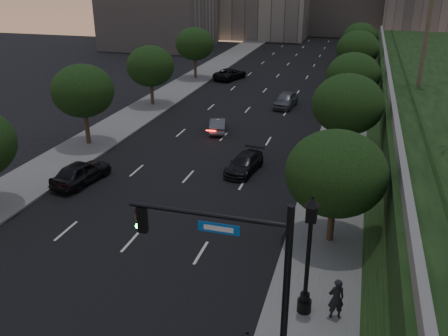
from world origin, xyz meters
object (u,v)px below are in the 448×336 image
(street_lamp, at_px, (308,261))
(sedan_far_right, at_px, (286,100))
(pedestrian_a, at_px, (336,299))
(pedestrian_b, at_px, (341,195))
(traffic_signal_mast, at_px, (253,290))
(sedan_far_left, at_px, (230,74))
(pedestrian_c, at_px, (351,169))
(sedan_near_left, at_px, (81,172))
(sedan_mid_left, at_px, (218,125))
(sedan_near_right, at_px, (244,163))

(street_lamp, bearing_deg, sedan_far_right, 100.62)
(pedestrian_a, distance_m, pedestrian_b, 10.17)
(traffic_signal_mast, bearing_deg, sedan_far_left, 106.32)
(pedestrian_b, bearing_deg, pedestrian_c, -77.57)
(sedan_far_left, relative_size, pedestrian_b, 3.19)
(sedan_near_left, bearing_deg, sedan_mid_left, -104.50)
(sedan_near_left, distance_m, sedan_near_right, 11.39)
(sedan_mid_left, height_order, sedan_far_left, sedan_far_left)
(sedan_far_left, height_order, sedan_near_right, sedan_far_left)
(traffic_signal_mast, xyz_separation_m, pedestrian_c, (2.77, 18.23, -2.65))
(sedan_mid_left, distance_m, sedan_near_right, 9.42)
(street_lamp, distance_m, pedestrian_c, 14.62)
(sedan_far_right, relative_size, pedestrian_b, 2.81)
(sedan_near_right, xyz_separation_m, pedestrian_b, (7.03, -4.12, 0.34))
(sedan_near_right, height_order, sedan_far_right, sedan_far_right)
(sedan_mid_left, distance_m, pedestrian_a, 25.51)
(traffic_signal_mast, xyz_separation_m, pedestrian_b, (2.32, 13.90, -2.69))
(traffic_signal_mast, relative_size, sedan_near_right, 1.58)
(sedan_mid_left, xyz_separation_m, pedestrian_c, (11.96, -8.06, 0.37))
(pedestrian_b, bearing_deg, sedan_near_left, 21.30)
(sedan_mid_left, bearing_deg, sedan_far_right, -128.13)
(sedan_near_right, distance_m, pedestrian_a, 16.09)
(street_lamp, bearing_deg, sedan_far_left, 109.29)
(sedan_near_right, distance_m, pedestrian_c, 7.49)
(sedan_mid_left, height_order, pedestrian_c, pedestrian_c)
(sedan_near_right, bearing_deg, pedestrian_c, 9.74)
(traffic_signal_mast, bearing_deg, sedan_far_right, 97.34)
(sedan_mid_left, bearing_deg, sedan_near_left, 52.90)
(street_lamp, distance_m, sedan_far_right, 33.10)
(traffic_signal_mast, height_order, sedan_mid_left, traffic_signal_mast)
(sedan_far_left, distance_m, sedan_far_right, 14.93)
(traffic_signal_mast, xyz_separation_m, pedestrian_a, (2.70, 3.73, -2.59))
(street_lamp, bearing_deg, sedan_mid_left, 115.23)
(sedan_far_right, bearing_deg, sedan_far_left, 134.75)
(sedan_near_left, distance_m, sedan_mid_left, 14.48)
(street_lamp, distance_m, pedestrian_b, 10.31)
(sedan_mid_left, height_order, sedan_far_right, sedan_far_right)
(traffic_signal_mast, bearing_deg, sedan_near_right, 104.66)
(sedan_far_left, height_order, pedestrian_c, pedestrian_c)
(sedan_far_right, bearing_deg, sedan_near_left, -107.88)
(street_lamp, distance_m, sedan_near_left, 18.89)
(sedan_mid_left, xyz_separation_m, pedestrian_b, (11.51, -12.40, 0.34))
(street_lamp, height_order, pedestrian_c, street_lamp)
(traffic_signal_mast, distance_m, sedan_mid_left, 28.02)
(sedan_near_left, bearing_deg, sedan_far_left, -82.60)
(sedan_near_left, distance_m, pedestrian_b, 17.29)
(sedan_far_right, bearing_deg, pedestrian_b, -66.66)
(sedan_far_left, bearing_deg, pedestrian_b, 133.59)
(traffic_signal_mast, relative_size, sedan_far_right, 1.49)
(street_lamp, height_order, sedan_near_right, street_lamp)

